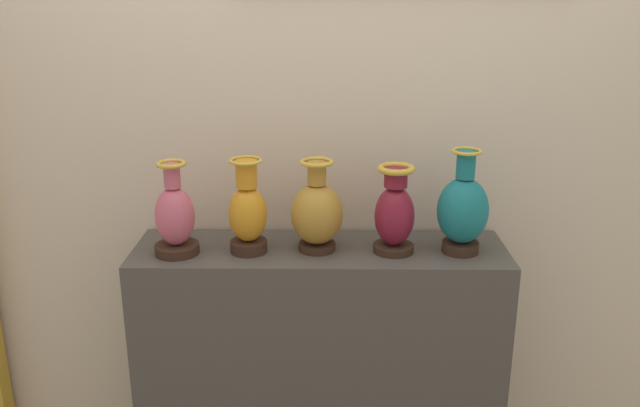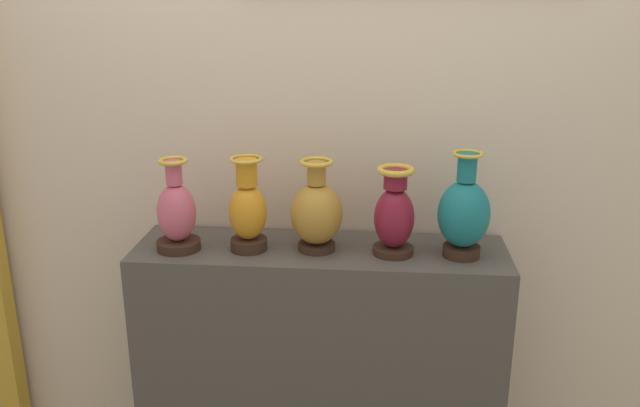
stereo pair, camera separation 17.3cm
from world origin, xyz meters
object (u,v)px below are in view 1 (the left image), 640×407
(vase_ochre, at_px, (317,213))
(vase_teal, at_px, (463,210))
(vase_rose, at_px, (175,218))
(vase_burgundy, at_px, (395,213))
(vase_amber, at_px, (248,213))

(vase_ochre, height_order, vase_teal, vase_teal)
(vase_rose, relative_size, vase_burgundy, 1.06)
(vase_burgundy, bearing_deg, vase_rose, -178.05)
(vase_ochre, xyz_separation_m, vase_teal, (0.51, -0.01, 0.02))
(vase_rose, distance_m, vase_burgundy, 0.76)
(vase_burgundy, bearing_deg, vase_amber, -179.21)
(vase_ochre, xyz_separation_m, vase_burgundy, (0.27, -0.01, 0.00))
(vase_rose, bearing_deg, vase_amber, 4.32)
(vase_amber, relative_size, vase_burgundy, 1.08)
(vase_burgundy, xyz_separation_m, vase_teal, (0.24, -0.00, 0.01))
(vase_teal, bearing_deg, vase_ochre, 178.36)
(vase_burgundy, bearing_deg, vase_ochre, 177.21)
(vase_teal, bearing_deg, vase_amber, -179.56)
(vase_amber, distance_m, vase_teal, 0.75)
(vase_amber, distance_m, vase_ochre, 0.24)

